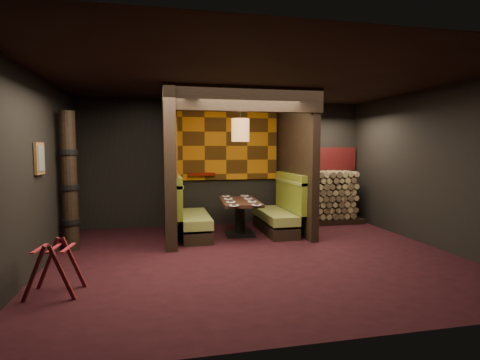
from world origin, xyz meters
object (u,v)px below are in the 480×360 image
Objects in this scene: dining_table at (240,212)px; totem_column at (69,182)px; booth_bench_left at (189,217)px; booth_bench_right at (280,213)px; pendant_lamp at (240,130)px; luggage_rack at (55,266)px; firewood_stack at (325,197)px.

dining_table is 0.58× the size of totem_column.
booth_bench_left is 1.89m from booth_bench_right.
booth_bench_left is 0.67× the size of totem_column.
pendant_lamp is 3.26m from totem_column.
booth_bench_right is at bearing 10.11° from pendant_lamp.
dining_table is 3.81m from luggage_rack.
booth_bench_left is at bearing -167.83° from firewood_stack.
luggage_rack is at bearing -144.62° from booth_bench_right.
booth_bench_left is 1.00× the size of booth_bench_right.
pendant_lamp reaches higher than totem_column.
totem_column reaches higher than dining_table.
pendant_lamp is 0.40× the size of totem_column.
booth_bench_left is 1.02m from dining_table.
dining_table is at bearing -160.15° from firewood_stack.
booth_bench_right is at bearing 35.38° from luggage_rack.
luggage_rack is 0.40× the size of firewood_stack.
booth_bench_left reaches higher than dining_table.
dining_table is 2.38m from firewood_stack.
luggage_rack is (-2.84, -2.54, -0.13)m from dining_table.
totem_column is at bearing -166.81° from firewood_stack.
totem_column is (-3.10, -0.44, 0.70)m from dining_table.
dining_table is at bearing -6.06° from booth_bench_left.
firewood_stack is at bearing 20.98° from pendant_lamp.
booth_bench_left is 3.21m from luggage_rack.
pendant_lamp is 4.17m from luggage_rack.
booth_bench_right reaches higher than luggage_rack.
dining_table is (1.01, -0.11, 0.08)m from booth_bench_left.
firewood_stack is at bearing 19.85° from dining_table.
dining_table is 1.47× the size of pendant_lamp.
dining_table is (-0.88, -0.11, 0.08)m from booth_bench_right.
totem_column is 1.39× the size of firewood_stack.
firewood_stack is at bearing 33.37° from luggage_rack.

